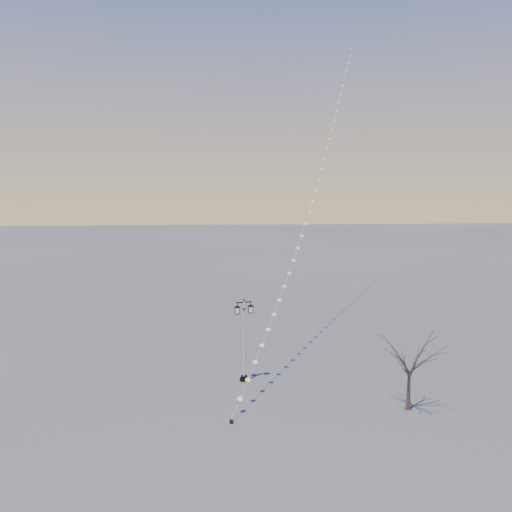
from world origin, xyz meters
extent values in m
plane|color=#535654|center=(0.00, 0.00, 0.00)|extent=(300.00, 300.00, 0.00)
cylinder|color=black|center=(0.26, 3.99, 0.08)|extent=(0.56, 0.56, 0.16)
cylinder|color=black|center=(0.26, 3.99, 0.23)|extent=(0.40, 0.40, 0.14)
cylinder|color=silver|center=(0.26, 3.99, 2.66)|extent=(0.13, 0.13, 4.71)
cylinder|color=black|center=(0.26, 3.99, 4.46)|extent=(0.20, 0.20, 0.06)
cube|color=black|center=(0.26, 3.99, 4.86)|extent=(0.94, 0.30, 0.06)
sphere|color=black|center=(0.26, 3.99, 4.98)|extent=(0.14, 0.14, 0.14)
pyramid|color=black|center=(-0.15, 3.88, 4.71)|extent=(0.44, 0.44, 0.14)
cube|color=beige|center=(-0.15, 3.88, 4.40)|extent=(0.26, 0.26, 0.34)
cube|color=black|center=(-0.15, 3.88, 4.21)|extent=(0.30, 0.30, 0.04)
pyramid|color=black|center=(0.67, 4.09, 4.71)|extent=(0.44, 0.44, 0.14)
cube|color=beige|center=(0.67, 4.09, 4.40)|extent=(0.26, 0.26, 0.34)
cube|color=black|center=(0.67, 4.09, 4.21)|extent=(0.30, 0.30, 0.04)
cone|color=#43342D|center=(8.66, -0.80, 1.06)|extent=(0.25, 0.25, 2.11)
cylinder|color=black|center=(-0.69, -1.69, 0.10)|extent=(0.19, 0.19, 0.19)
cylinder|color=black|center=(-0.69, -1.69, 0.12)|extent=(0.03, 0.03, 0.24)
cone|color=#D95014|center=(7.07, 17.14, 13.99)|extent=(0.08, 0.08, 0.27)
cylinder|color=white|center=(-0.69, -1.69, 0.58)|extent=(0.02, 0.02, 0.77)
camera|label=1|loc=(-1.35, -25.68, 11.43)|focal=35.69mm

